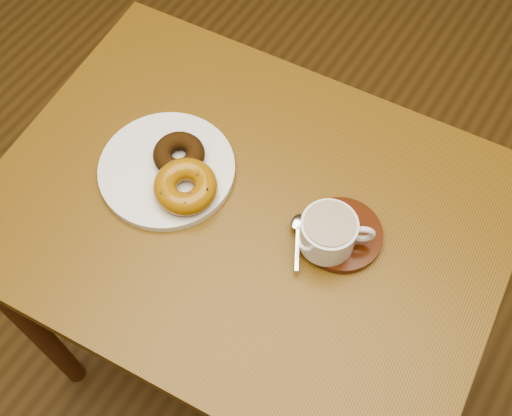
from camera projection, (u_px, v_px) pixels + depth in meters
The scene contains 7 objects.
cafe_table at pixel (247, 242), 1.22m from camera, with size 0.94×0.74×0.83m.
donut_plate at pixel (167, 169), 1.13m from camera, with size 0.24×0.24×0.01m, color silver.
donut_cinnamon at pixel (179, 154), 1.12m from camera, with size 0.09×0.09×0.03m, color black.
donut_caramel at pixel (185, 186), 1.08m from camera, with size 0.15×0.15×0.04m.
saucer at pixel (341, 235), 1.07m from camera, with size 0.14×0.14×0.01m, color #3A1608.
coffee_cup at pixel (329, 232), 1.03m from camera, with size 0.12×0.09×0.07m.
teaspoon at pixel (298, 227), 1.07m from camera, with size 0.06×0.10×0.01m.
Camera 1 is at (0.39, -0.13, 1.79)m, focal length 45.00 mm.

